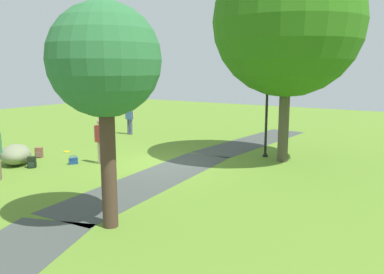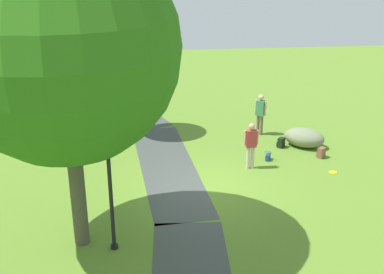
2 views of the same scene
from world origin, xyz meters
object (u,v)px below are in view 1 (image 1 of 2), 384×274
at_px(man_near_boulder, 130,116).
at_px(large_shade_tree, 288,22).
at_px(young_tree_near_path, 105,62).
at_px(spare_backpack_on_lawn, 39,153).
at_px(woman_with_handbag, 100,138).
at_px(frisbee_on_grass, 67,151).
at_px(handbag_on_grass, 73,160).
at_px(backpack_by_boulder, 32,162).
at_px(lawn_boulder, 16,154).
at_px(lamp_post, 267,99).

bearing_deg(man_near_boulder, large_shade_tree, 80.56).
height_order(young_tree_near_path, spare_backpack_on_lawn, young_tree_near_path).
bearing_deg(large_shade_tree, spare_backpack_on_lawn, -60.97).
distance_m(woman_with_handbag, frisbee_on_grass, 3.07).
xyz_separation_m(woman_with_handbag, frisbee_on_grass, (-0.73, -2.82, -0.98)).
height_order(young_tree_near_path, handbag_on_grass, young_tree_near_path).
height_order(backpack_by_boulder, frisbee_on_grass, backpack_by_boulder).
bearing_deg(young_tree_near_path, lawn_boulder, -108.12).
distance_m(lamp_post, frisbee_on_grass, 8.68).
distance_m(man_near_boulder, spare_backpack_on_lawn, 6.27).
xyz_separation_m(man_near_boulder, handbag_on_grass, (6.20, 2.74, -0.84)).
relative_size(man_near_boulder, spare_backpack_on_lawn, 4.24).
bearing_deg(backpack_by_boulder, frisbee_on_grass, -155.22).
height_order(man_near_boulder, handbag_on_grass, man_near_boulder).
bearing_deg(spare_backpack_on_lawn, backpack_by_boulder, 45.85).
bearing_deg(frisbee_on_grass, backpack_by_boulder, 24.78).
distance_m(lamp_post, spare_backpack_on_lawn, 9.33).
relative_size(large_shade_tree, backpack_by_boulder, 19.76).
height_order(woman_with_handbag, man_near_boulder, woman_with_handbag).
xyz_separation_m(handbag_on_grass, frisbee_on_grass, (-1.34, -1.99, -0.13)).
relative_size(woman_with_handbag, backpack_by_boulder, 4.25).
xyz_separation_m(young_tree_near_path, frisbee_on_grass, (-4.82, -7.31, -3.63)).
xyz_separation_m(lawn_boulder, frisbee_on_grass, (-2.49, -0.21, -0.36)).
xyz_separation_m(large_shade_tree, lawn_boulder, (5.84, -8.14, -4.80)).
distance_m(large_shade_tree, man_near_boulder, 10.13).
bearing_deg(handbag_on_grass, woman_with_handbag, 126.18).
bearing_deg(frisbee_on_grass, lamp_post, 116.40).
bearing_deg(handbag_on_grass, lawn_boulder, -56.98).
bearing_deg(young_tree_near_path, backpack_by_boulder, -110.64).
xyz_separation_m(lawn_boulder, man_near_boulder, (-7.35, -0.97, 0.61)).
bearing_deg(man_near_boulder, lamp_post, 82.17).
relative_size(lawn_boulder, spare_backpack_on_lawn, 4.80).
distance_m(young_tree_near_path, frisbee_on_grass, 9.48).
relative_size(large_shade_tree, handbag_on_grass, 21.19).
relative_size(lawn_boulder, frisbee_on_grass, 6.99).
xyz_separation_m(woman_with_handbag, spare_backpack_on_lawn, (0.59, -2.88, -0.79)).
xyz_separation_m(large_shade_tree, young_tree_near_path, (8.16, -1.04, -1.53)).
distance_m(lawn_boulder, backpack_by_boulder, 0.95).
bearing_deg(handbag_on_grass, backpack_by_boulder, -35.98).
distance_m(young_tree_near_path, woman_with_handbag, 6.62).
bearing_deg(backpack_by_boulder, lamp_post, 134.41).
relative_size(large_shade_tree, young_tree_near_path, 1.61).
relative_size(woman_with_handbag, spare_backpack_on_lawn, 4.25).
distance_m(woman_with_handbag, man_near_boulder, 6.63).
relative_size(woman_with_handbag, handbag_on_grass, 4.55).
bearing_deg(large_shade_tree, backpack_by_boulder, -50.96).
xyz_separation_m(lamp_post, woman_with_handbag, (4.45, -4.68, -1.33)).
distance_m(handbag_on_grass, frisbee_on_grass, 2.40).
height_order(woman_with_handbag, backpack_by_boulder, woman_with_handbag).
bearing_deg(frisbee_on_grass, young_tree_near_path, 56.64).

